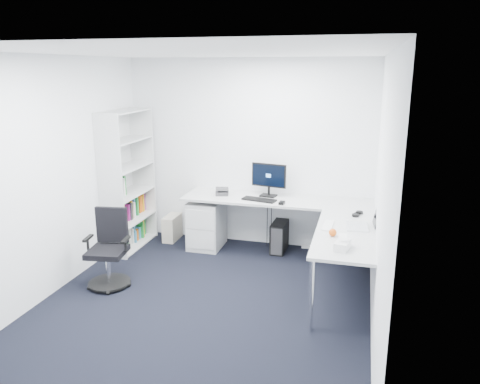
% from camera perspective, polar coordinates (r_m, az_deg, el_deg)
% --- Properties ---
extents(ground, '(4.20, 4.20, 0.00)m').
position_cam_1_polar(ground, '(5.35, -4.58, -13.69)').
color(ground, black).
extents(ceiling, '(4.20, 4.20, 0.00)m').
position_cam_1_polar(ceiling, '(4.70, -5.29, 16.62)').
color(ceiling, white).
extents(wall_back, '(3.60, 0.02, 2.70)m').
position_cam_1_polar(wall_back, '(6.82, 1.05, 4.71)').
color(wall_back, white).
rests_on(wall_back, ground).
extents(wall_front, '(3.60, 0.02, 2.70)m').
position_cam_1_polar(wall_front, '(3.06, -18.41, -9.03)').
color(wall_front, white).
rests_on(wall_front, ground).
extents(wall_left, '(0.02, 4.20, 2.70)m').
position_cam_1_polar(wall_left, '(5.70, -22.20, 1.59)').
color(wall_left, white).
rests_on(wall_left, ground).
extents(wall_right, '(0.02, 4.20, 2.70)m').
position_cam_1_polar(wall_right, '(4.58, 16.81, -0.99)').
color(wall_right, white).
rests_on(wall_right, ground).
extents(l_desk, '(2.73, 1.53, 0.80)m').
position_cam_1_polar(l_desk, '(6.29, 4.36, -5.19)').
color(l_desk, '#B2B4B4').
rests_on(l_desk, ground).
extents(drawer_pedestal, '(0.46, 0.57, 0.70)m').
position_cam_1_polar(drawer_pedestal, '(6.86, -4.09, -3.89)').
color(drawer_pedestal, '#B2B4B4').
rests_on(drawer_pedestal, ground).
extents(bookshelf, '(0.39, 1.00, 2.00)m').
position_cam_1_polar(bookshelf, '(6.87, -13.57, 1.38)').
color(bookshelf, silver).
rests_on(bookshelf, ground).
extents(task_chair, '(0.59, 0.59, 0.93)m').
position_cam_1_polar(task_chair, '(5.81, -15.91, -6.79)').
color(task_chair, black).
rests_on(task_chair, ground).
extents(black_pc_tower, '(0.21, 0.44, 0.43)m').
position_cam_1_polar(black_pc_tower, '(6.75, 4.81, -5.45)').
color(black_pc_tower, black).
rests_on(black_pc_tower, ground).
extents(beige_pc_tower, '(0.18, 0.40, 0.38)m').
position_cam_1_polar(beige_pc_tower, '(7.25, -8.26, -4.32)').
color(beige_pc_tower, beige).
rests_on(beige_pc_tower, ground).
extents(power_strip, '(0.36, 0.11, 0.04)m').
position_cam_1_polar(power_strip, '(6.97, 8.98, -6.63)').
color(power_strip, silver).
rests_on(power_strip, ground).
extents(monitor, '(0.52, 0.24, 0.48)m').
position_cam_1_polar(monitor, '(6.56, 3.50, 1.51)').
color(monitor, black).
rests_on(monitor, l_desk).
extents(black_keyboard, '(0.49, 0.26, 0.02)m').
position_cam_1_polar(black_keyboard, '(6.40, 2.35, -0.94)').
color(black_keyboard, black).
rests_on(black_keyboard, l_desk).
extents(mouse, '(0.08, 0.12, 0.04)m').
position_cam_1_polar(mouse, '(6.24, 5.12, -1.33)').
color(mouse, black).
rests_on(mouse, l_desk).
extents(desk_phone, '(0.21, 0.21, 0.12)m').
position_cam_1_polar(desk_phone, '(6.67, -2.19, 0.17)').
color(desk_phone, '#2F2E31').
rests_on(desk_phone, l_desk).
extents(laptop, '(0.37, 0.37, 0.25)m').
position_cam_1_polar(laptop, '(5.46, 14.17, -2.98)').
color(laptop, white).
rests_on(laptop, l_desk).
extents(white_keyboard, '(0.12, 0.38, 0.01)m').
position_cam_1_polar(white_keyboard, '(5.48, 10.69, -4.01)').
color(white_keyboard, silver).
rests_on(white_keyboard, l_desk).
extents(headphones, '(0.19, 0.23, 0.05)m').
position_cam_1_polar(headphones, '(5.94, 14.14, -2.50)').
color(headphones, black).
rests_on(headphones, l_desk).
extents(orange_fruit, '(0.08, 0.08, 0.08)m').
position_cam_1_polar(orange_fruit, '(5.14, 11.24, -4.86)').
color(orange_fruit, '#CF5312').
rests_on(orange_fruit, l_desk).
extents(tissue_box, '(0.17, 0.26, 0.08)m').
position_cam_1_polar(tissue_box, '(4.82, 12.39, -6.31)').
color(tissue_box, silver).
rests_on(tissue_box, l_desk).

